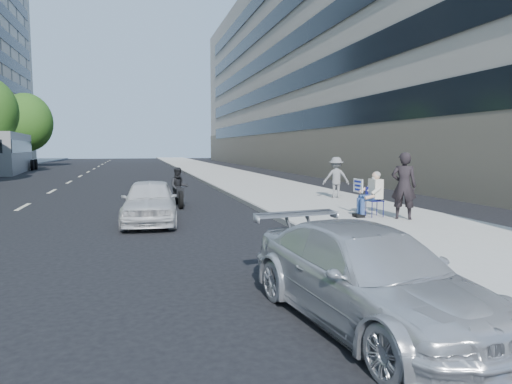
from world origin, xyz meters
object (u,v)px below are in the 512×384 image
object	(u,v)px
white_sedan_near	(150,201)
bus	(6,153)
motorcycle	(179,189)
parked_sedan	(368,277)
jogger	(336,178)
pedestrian_woman	(404,186)
seated_protester	(371,192)

from	to	relation	value
white_sedan_near	bus	world-z (taller)	bus
motorcycle	parked_sedan	bearing A→B (deg)	-85.57
jogger	white_sedan_near	bearing A→B (deg)	39.86
jogger	motorcycle	distance (m)	6.16
pedestrian_woman	white_sedan_near	xyz separation A→B (m)	(-6.82, 2.02, -0.46)
white_sedan_near	jogger	bearing A→B (deg)	29.09
seated_protester	parked_sedan	distance (m)	7.90
seated_protester	jogger	distance (m)	4.91
seated_protester	bus	size ratio (longest dim) A/B	0.11
pedestrian_woman	bus	world-z (taller)	bus
jogger	pedestrian_woman	xyz separation A→B (m)	(-0.46, -5.41, 0.13)
pedestrian_woman	motorcycle	world-z (taller)	pedestrian_woman
pedestrian_woman	seated_protester	bearing A→B (deg)	-7.99
jogger	pedestrian_woman	world-z (taller)	pedestrian_woman
parked_sedan	seated_protester	bearing A→B (deg)	53.43
seated_protester	bus	distance (m)	35.13
seated_protester	bus	xyz separation A→B (m)	(-16.97, 30.75, 0.76)
white_sedan_near	motorcycle	distance (m)	3.57
motorcycle	white_sedan_near	bearing A→B (deg)	-109.77
parked_sedan	bus	distance (m)	39.87
parked_sedan	pedestrian_woman	bearing A→B (deg)	46.88
jogger	motorcycle	bearing A→B (deg)	14.95
seated_protester	pedestrian_woman	xyz separation A→B (m)	(0.65, -0.64, 0.21)
jogger	parked_sedan	size ratio (longest dim) A/B	0.40
pedestrian_woman	white_sedan_near	size ratio (longest dim) A/B	0.51
white_sedan_near	pedestrian_woman	bearing A→B (deg)	-12.41
seated_protester	parked_sedan	size ratio (longest dim) A/B	0.32
jogger	motorcycle	xyz separation A→B (m)	(-6.15, -0.01, -0.32)
seated_protester	pedestrian_woman	bearing A→B (deg)	-44.21
jogger	pedestrian_woman	bearing A→B (deg)	100.02
jogger	bus	xyz separation A→B (m)	(-18.09, 25.97, 0.68)
white_sedan_near	motorcycle	size ratio (longest dim) A/B	1.80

